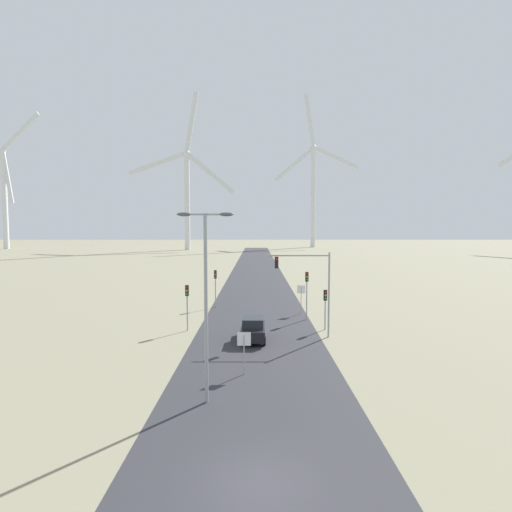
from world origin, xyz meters
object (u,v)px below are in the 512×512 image
traffic_light_post_near_left (186,297)px  wind_turbine_center (312,184)px  traffic_light_post_mid_right (306,285)px  car_approaching (252,329)px  traffic_light_post_near_right (324,300)px  wind_turbine_left (186,187)px  streetlamp (205,284)px  wind_turbine_far_left (2,186)px  stop_sign_far (300,294)px  stop_sign_near (243,345)px  traffic_light_post_mid_left (214,280)px  traffic_light_mast_overhead (307,277)px

traffic_light_post_near_left → wind_turbine_center: (32.48, 154.12, 26.39)m
traffic_light_post_mid_right → car_approaching: traffic_light_post_mid_right is taller
traffic_light_post_near_right → wind_turbine_left: size_ratio=0.05×
streetlamp → wind_turbine_far_left: 184.48m
stop_sign_far → car_approaching: 10.81m
wind_turbine_center → stop_sign_near: bearing=-99.5°
stop_sign_far → wind_turbine_far_left: wind_turbine_far_left is taller
streetlamp → traffic_light_post_near_left: 14.59m
stop_sign_near → traffic_light_post_mid_left: (-3.72, 20.12, 1.22)m
traffic_light_post_near_left → traffic_light_post_near_right: bearing=2.0°
wind_turbine_left → wind_turbine_center: bearing=24.0°
stop_sign_far → traffic_light_post_mid_right: traffic_light_post_mid_right is taller
traffic_light_post_near_left → traffic_light_post_near_right: traffic_light_post_near_left is taller
streetlamp → wind_turbine_left: size_ratio=0.15×
traffic_light_post_mid_right → stop_sign_far: bearing=95.2°
car_approaching → traffic_light_post_mid_right: bearing=54.6°
car_approaching → stop_sign_near: bearing=-93.8°
streetlamp → wind_turbine_center: wind_turbine_center is taller
car_approaching → wind_turbine_left: size_ratio=0.07×
traffic_light_post_near_right → traffic_light_post_mid_right: size_ratio=0.75×
traffic_light_post_near_right → car_approaching: 7.15m
traffic_light_post_mid_left → traffic_light_post_mid_right: 10.94m
streetlamp → traffic_light_post_mid_right: streetlamp is taller
wind_turbine_center → car_approaching: bearing=-99.7°
car_approaching → traffic_light_post_mid_left: bearing=108.0°
traffic_light_mast_overhead → wind_turbine_center: wind_turbine_center is taller
stop_sign_far → car_approaching: size_ratio=0.70×
stop_sign_near → traffic_light_post_mid_left: 20.50m
traffic_light_mast_overhead → traffic_light_post_mid_right: bearing=83.8°
stop_sign_far → traffic_light_post_near_left: traffic_light_post_near_left is taller
streetlamp → traffic_light_mast_overhead: (6.58, 11.95, -1.10)m
traffic_light_post_near_left → traffic_light_post_mid_left: (1.36, 10.02, 0.14)m
stop_sign_far → wind_turbine_left: (-32.55, 123.08, 23.39)m
traffic_light_post_near_right → traffic_light_mast_overhead: 3.71m
traffic_light_post_mid_right → wind_turbine_far_left: size_ratio=0.08×
traffic_light_post_mid_left → traffic_light_post_mid_right: (9.22, -5.88, 0.32)m
wind_turbine_center → traffic_light_post_near_left: bearing=-101.9°
stop_sign_far → stop_sign_near: bearing=-107.4°
stop_sign_near → traffic_light_post_near_right: 12.43m
traffic_light_post_mid_left → wind_turbine_center: wind_turbine_center is taller
traffic_light_post_mid_left → traffic_light_mast_overhead: size_ratio=0.61×
traffic_light_post_near_left → traffic_light_post_mid_right: (10.58, 4.14, 0.46)m
traffic_light_post_mid_left → car_approaching: size_ratio=0.99×
stop_sign_far → traffic_light_post_mid_left: bearing=159.7°
traffic_light_post_mid_right → stop_sign_near: bearing=-111.1°
stop_sign_far → wind_turbine_center: (22.14, 147.42, 27.21)m
car_approaching → wind_turbine_far_left: 177.62m
traffic_light_post_near_right → traffic_light_post_mid_right: (-1.10, 3.73, 0.80)m
stop_sign_far → traffic_light_post_mid_right: bearing=-84.8°
stop_sign_near → car_approaching: size_ratio=0.61×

